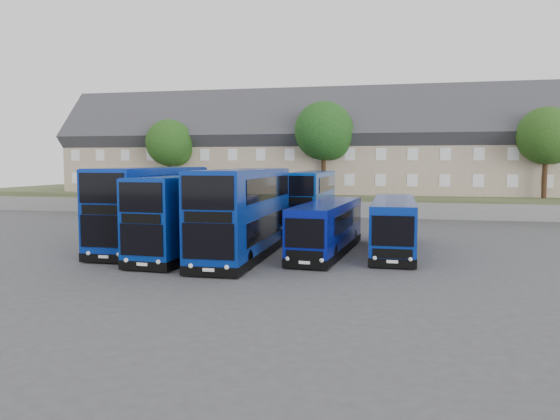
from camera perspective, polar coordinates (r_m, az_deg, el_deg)
The scene contains 14 objects.
ground at distance 29.82m, azimuth -6.10°, elevation -5.10°, with size 120.00×120.00×0.00m, color #414146.
retaining_wall at distance 52.86m, azimuth 2.18°, elevation 0.15°, with size 70.00×0.40×1.50m, color slate.
earth_bank at distance 62.68m, azimuth 3.81°, elevation 1.13°, with size 80.00×20.00×2.00m, color #414D2B.
terrace_row at distance 58.19m, azimuth 6.19°, elevation 6.33°, with size 60.00×10.40×11.20m.
dd_front_left at distance 34.55m, azimuth -13.09°, elevation 0.17°, with size 2.96×12.25×4.85m.
dd_front_mid at distance 31.44m, azimuth -9.33°, elevation -0.61°, with size 3.10×11.27×4.44m.
dd_front_right at distance 30.23m, azimuth -3.78°, elevation -0.44°, with size 2.90×12.10×4.80m.
dd_rear_left at distance 46.61m, azimuth -5.49°, elevation 1.25°, with size 2.69×11.26×4.46m.
dd_rear_right at distance 43.68m, azimuth 3.24°, elevation 1.01°, with size 2.57×11.17×4.44m.
coach_east_a at distance 31.42m, azimuth 4.97°, elevation -1.93°, with size 3.08×10.87×2.93m.
coach_east_b at distance 32.54m, azimuth 11.78°, elevation -1.67°, with size 2.40×11.21×3.06m.
tree_west at distance 57.82m, azimuth -11.33°, elevation 6.72°, with size 4.80×4.80×7.65m.
tree_mid at distance 53.99m, azimuth 4.77°, elevation 8.01°, with size 5.76×5.76×9.18m.
tree_east at distance 54.49m, azimuth 26.18°, elevation 6.78°, with size 5.12×5.12×8.16m.
Camera 1 is at (9.37, -27.83, 5.22)m, focal length 35.00 mm.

